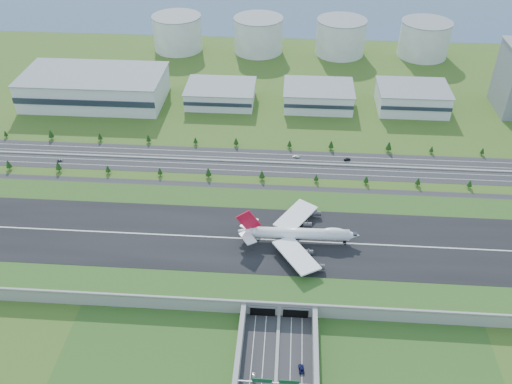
# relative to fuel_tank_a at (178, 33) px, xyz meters

# --- Properties ---
(ground) EXTENTS (1200.00, 1200.00, 0.00)m
(ground) POSITION_rel_fuel_tank_a_xyz_m (120.00, -310.00, -17.50)
(ground) COLOR #34561B
(ground) RESTS_ON ground
(airfield_deck) EXTENTS (520.00, 100.00, 9.20)m
(airfield_deck) POSITION_rel_fuel_tank_a_xyz_m (120.00, -310.09, -13.38)
(airfield_deck) COLOR gray
(airfield_deck) RESTS_ON ground
(sign_gantry_near) EXTENTS (38.70, 0.70, 9.80)m
(sign_gantry_near) POSITION_rel_fuel_tank_a_xyz_m (120.00, -405.04, -10.55)
(sign_gantry_near) COLOR gray
(sign_gantry_near) RESTS_ON ground
(north_expressway) EXTENTS (560.00, 36.00, 0.12)m
(north_expressway) POSITION_rel_fuel_tank_a_xyz_m (120.00, -215.00, -17.44)
(north_expressway) COLOR #28282B
(north_expressway) RESTS_ON ground
(tree_row) EXTENTS (508.45, 48.52, 8.16)m
(tree_row) POSITION_rel_fuel_tank_a_xyz_m (133.86, -214.79, -13.06)
(tree_row) COLOR #3D2819
(tree_row) RESTS_ON ground
(hangar_west) EXTENTS (120.00, 60.00, 25.00)m
(hangar_west) POSITION_rel_fuel_tank_a_xyz_m (-50.00, -125.00, -5.00)
(hangar_west) COLOR silver
(hangar_west) RESTS_ON ground
(hangar_mid_a) EXTENTS (58.00, 42.00, 15.00)m
(hangar_mid_a) POSITION_rel_fuel_tank_a_xyz_m (60.00, -120.00, -10.00)
(hangar_mid_a) COLOR silver
(hangar_mid_a) RESTS_ON ground
(hangar_mid_b) EXTENTS (58.00, 42.00, 17.00)m
(hangar_mid_b) POSITION_rel_fuel_tank_a_xyz_m (145.00, -120.00, -9.00)
(hangar_mid_b) COLOR silver
(hangar_mid_b) RESTS_ON ground
(hangar_mid_c) EXTENTS (58.00, 42.00, 19.00)m
(hangar_mid_c) POSITION_rel_fuel_tank_a_xyz_m (225.00, -120.00, -8.00)
(hangar_mid_c) COLOR silver
(hangar_mid_c) RESTS_ON ground
(fuel_tank_a) EXTENTS (50.00, 50.00, 35.00)m
(fuel_tank_a) POSITION_rel_fuel_tank_a_xyz_m (0.00, 0.00, 0.00)
(fuel_tank_a) COLOR silver
(fuel_tank_a) RESTS_ON ground
(fuel_tank_b) EXTENTS (50.00, 50.00, 35.00)m
(fuel_tank_b) POSITION_rel_fuel_tank_a_xyz_m (85.00, 0.00, 0.00)
(fuel_tank_b) COLOR silver
(fuel_tank_b) RESTS_ON ground
(fuel_tank_c) EXTENTS (50.00, 50.00, 35.00)m
(fuel_tank_c) POSITION_rel_fuel_tank_a_xyz_m (170.00, 0.00, 0.00)
(fuel_tank_c) COLOR silver
(fuel_tank_c) RESTS_ON ground
(fuel_tank_d) EXTENTS (50.00, 50.00, 35.00)m
(fuel_tank_d) POSITION_rel_fuel_tank_a_xyz_m (255.00, 0.00, 0.00)
(fuel_tank_d) COLOR silver
(fuel_tank_d) RESTS_ON ground
(bay_water) EXTENTS (1200.00, 260.00, 0.06)m
(bay_water) POSITION_rel_fuel_tank_a_xyz_m (120.00, 170.00, -17.47)
(bay_water) COLOR #3D5876
(bay_water) RESTS_ON ground
(boeing_747) EXTENTS (71.51, 67.59, 22.11)m
(boeing_747) POSITION_rel_fuel_tank_a_xyz_m (129.21, -310.22, -3.24)
(boeing_747) COLOR white
(boeing_747) RESTS_ON airfield_deck
(car_0) EXTENTS (2.40, 4.78, 1.56)m
(car_0) POSITION_rel_fuel_tank_a_xyz_m (109.76, -398.36, -16.60)
(car_0) COLOR silver
(car_0) RESTS_ON ground
(car_2) EXTENTS (3.16, 5.66, 1.50)m
(car_2) POSITION_rel_fuel_tank_a_xyz_m (131.64, -392.20, -16.63)
(car_2) COLOR #0C0F3F
(car_2) RESTS_ON ground
(car_4) EXTENTS (4.70, 3.42, 1.49)m
(car_4) POSITION_rel_fuel_tank_a_xyz_m (-47.18, -224.10, -16.64)
(car_4) COLOR slate
(car_4) RESTS_ON ground
(car_5) EXTENTS (5.18, 3.26, 1.61)m
(car_5) POSITION_rel_fuel_tank_a_xyz_m (164.88, -207.79, -16.57)
(car_5) COLOR black
(car_5) RESTS_ON ground
(car_7) EXTENTS (5.47, 3.26, 1.49)m
(car_7) POSITION_rel_fuel_tank_a_xyz_m (127.05, -206.25, -16.64)
(car_7) COLOR white
(car_7) RESTS_ON ground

